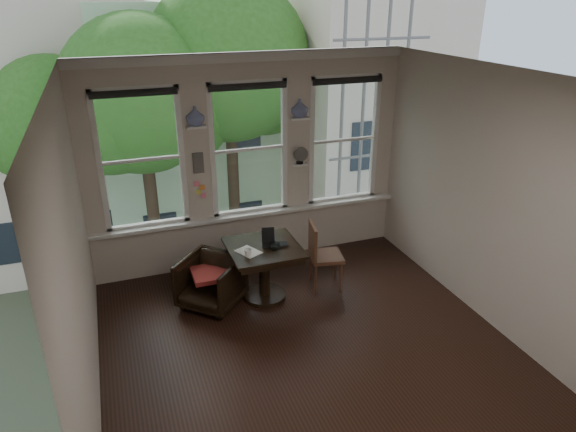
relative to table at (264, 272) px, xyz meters
name	(u,v)px	position (x,y,z in m)	size (l,w,h in m)	color
ground	(306,344)	(0.15, -1.11, -0.38)	(4.50, 4.50, 0.00)	black
ceiling	(311,76)	(0.15, -1.11, 2.62)	(4.50, 4.50, 0.00)	silver
wall_back	(249,163)	(0.15, 1.14, 1.12)	(4.50, 4.50, 0.00)	beige
wall_front	(438,360)	(0.15, -3.36, 1.12)	(4.50, 4.50, 0.00)	beige
wall_left	(75,261)	(-2.10, -1.11, 1.12)	(4.50, 4.50, 0.00)	beige
wall_right	(487,198)	(2.40, -1.11, 1.12)	(4.50, 4.50, 0.00)	beige
window_left	(141,160)	(-1.30, 1.14, 1.32)	(1.10, 0.12, 1.90)	white
window_center	(248,149)	(0.15, 1.14, 1.32)	(1.10, 0.12, 1.90)	white
window_right	(343,140)	(1.60, 1.14, 1.32)	(1.10, 0.12, 1.90)	white
shelf_left	(196,127)	(-0.57, 1.04, 1.73)	(0.26, 0.16, 0.03)	white
shelf_right	(300,118)	(0.88, 1.04, 1.73)	(0.26, 0.16, 0.03)	white
intercom	(198,163)	(-0.57, 1.07, 1.23)	(0.14, 0.06, 0.28)	#59544F
sticky_notes	(200,187)	(-0.57, 1.08, 0.88)	(0.16, 0.01, 0.24)	pink
desk_fan	(300,158)	(0.88, 1.02, 1.16)	(0.20, 0.20, 0.24)	#59544F
vase_left	(195,116)	(-0.57, 1.04, 1.86)	(0.24, 0.24, 0.25)	silver
vase_right	(300,108)	(0.88, 1.04, 1.86)	(0.24, 0.24, 0.25)	silver
table	(264,272)	(0.00, 0.00, 0.00)	(0.90, 0.90, 0.75)	black
armchair_left	(211,282)	(-0.69, 0.07, -0.05)	(0.70, 0.72, 0.66)	black
cushion_red	(210,274)	(-0.69, 0.07, 0.08)	(0.45, 0.45, 0.06)	maroon
side_chair_right	(326,256)	(0.87, 0.00, 0.09)	(0.42, 0.42, 0.92)	#432A18
laptop	(276,247)	(0.13, -0.09, 0.39)	(0.33, 0.21, 0.03)	black
mug	(248,253)	(-0.26, -0.18, 0.42)	(0.10, 0.10, 0.09)	white
drinking_glass	(275,246)	(0.10, -0.14, 0.42)	(0.12, 0.12, 0.10)	white
tablet	(268,236)	(0.08, 0.06, 0.48)	(0.16, 0.02, 0.22)	black
papers	(248,252)	(-0.22, -0.07, 0.38)	(0.22, 0.30, 0.00)	silver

